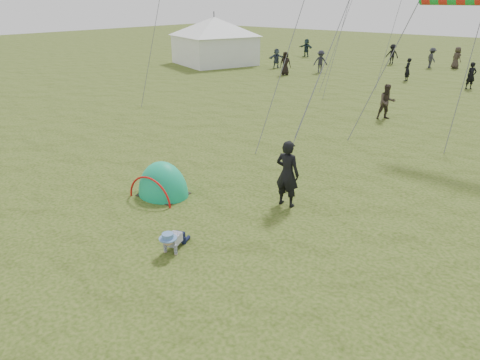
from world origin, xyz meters
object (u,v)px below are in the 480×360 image
Objects in this scene: crawling_toddler at (173,240)px; event_marquee at (214,39)px; popup_tent at (164,194)px; standing_adult at (287,174)px.

event_marquee reaches higher than crawling_toddler.
popup_tent is at bearing 123.75° from crawling_toddler.
popup_tent reaches higher than crawling_toddler.
standing_adult reaches higher than popup_tent.
event_marquee is at bearing -47.91° from standing_adult.
crawling_toddler is 3.25m from popup_tent.
crawling_toddler is at bearing -44.52° from popup_tent.
event_marquee reaches higher than standing_adult.
crawling_toddler is 31.25m from event_marquee.
popup_tent is 3.88m from standing_adult.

